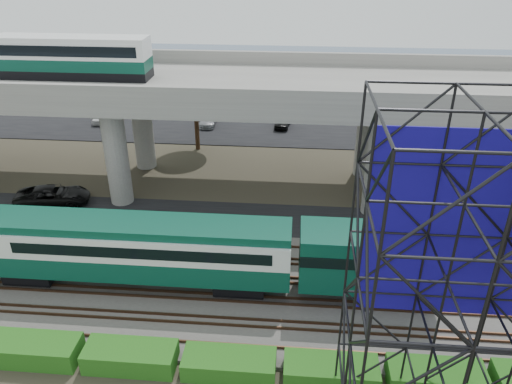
{
  "coord_description": "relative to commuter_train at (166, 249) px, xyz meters",
  "views": [
    {
      "loc": [
        3.86,
        -22.02,
        19.53
      ],
      "look_at": [
        1.45,
        6.0,
        4.8
      ],
      "focal_mm": 35.0,
      "sensor_mm": 36.0,
      "label": 1
    }
  ],
  "objects": [
    {
      "name": "parking_lot",
      "position": [
        3.56,
        32.0,
        -2.84
      ],
      "size": [
        90.0,
        18.0,
        0.08
      ],
      "primitive_type": "cube",
      "color": "black",
      "rests_on": "ground"
    },
    {
      "name": "ground",
      "position": [
        3.56,
        -2.0,
        -2.88
      ],
      "size": [
        140.0,
        140.0,
        0.0
      ],
      "primitive_type": "plane",
      "color": "#474233",
      "rests_on": "ground"
    },
    {
      "name": "hedge_strip",
      "position": [
        4.56,
        -6.3,
        -2.32
      ],
      "size": [
        34.6,
        1.8,
        1.2
      ],
      "color": "#195814",
      "rests_on": "ground"
    },
    {
      "name": "ballast_bed",
      "position": [
        3.56,
        0.0,
        -2.78
      ],
      "size": [
        90.0,
        12.0,
        0.2
      ],
      "primitive_type": "cube",
      "color": "slate",
      "rests_on": "ground"
    },
    {
      "name": "suv",
      "position": [
        -11.7,
        9.39,
        -2.01
      ],
      "size": [
        6.12,
        3.75,
        1.58
      ],
      "primitive_type": "imported",
      "rotation": [
        0.0,
        0.0,
        1.78
      ],
      "color": "black",
      "rests_on": "service_road"
    },
    {
      "name": "parked_cars",
      "position": [
        5.02,
        31.56,
        -2.17
      ],
      "size": [
        38.31,
        9.81,
        1.32
      ],
      "color": "silver",
      "rests_on": "parking_lot"
    },
    {
      "name": "trees",
      "position": [
        -1.11,
        14.17,
        2.69
      ],
      "size": [
        40.94,
        16.94,
        7.69
      ],
      "color": "#382314",
      "rests_on": "ground"
    },
    {
      "name": "harbor_water",
      "position": [
        3.56,
        54.0,
        -2.87
      ],
      "size": [
        140.0,
        40.0,
        0.03
      ],
      "primitive_type": "cube",
      "color": "#43536E",
      "rests_on": "ground"
    },
    {
      "name": "commuter_train",
      "position": [
        0.0,
        0.0,
        0.0
      ],
      "size": [
        29.3,
        3.06,
        4.3
      ],
      "color": "black",
      "rests_on": "rail_tracks"
    },
    {
      "name": "service_road",
      "position": [
        3.56,
        8.5,
        -2.84
      ],
      "size": [
        90.0,
        5.0,
        0.08
      ],
      "primitive_type": "cube",
      "color": "black",
      "rests_on": "ground"
    },
    {
      "name": "scaffold_tower",
      "position": [
        14.22,
        -9.98,
        4.59
      ],
      "size": [
        9.36,
        6.36,
        15.0
      ],
      "color": "black",
      "rests_on": "ground"
    },
    {
      "name": "rail_tracks",
      "position": [
        3.56,
        -0.0,
        -2.6
      ],
      "size": [
        90.0,
        9.52,
        0.16
      ],
      "color": "#472D1E",
      "rests_on": "ballast_bed"
    },
    {
      "name": "overpass",
      "position": [
        2.55,
        14.0,
        5.33
      ],
      "size": [
        80.0,
        12.0,
        12.4
      ],
      "color": "#9E9B93",
      "rests_on": "ground"
    }
  ]
}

